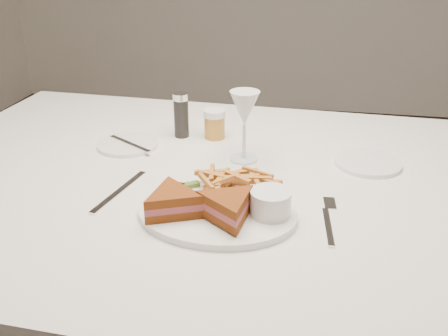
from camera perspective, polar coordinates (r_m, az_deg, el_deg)
table at (r=1.36m, az=0.40°, el=-15.51°), size 1.64×1.13×0.75m
chair_far at (r=2.13m, az=4.74°, el=-1.69°), size 0.70×0.68×0.59m
table_setting at (r=1.07m, az=0.04°, el=-0.91°), size 0.77×0.61×0.18m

